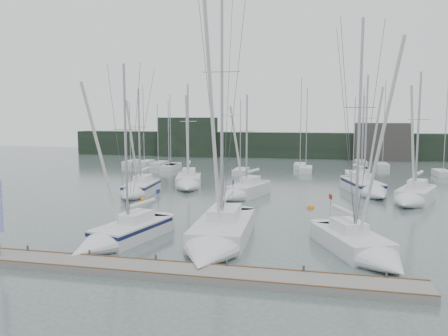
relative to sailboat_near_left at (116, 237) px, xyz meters
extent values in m
plane|color=#455453|center=(6.01, 0.70, -0.54)|extent=(160.00, 160.00, 0.00)
cube|color=slate|center=(6.01, -4.30, -0.34)|extent=(24.00, 2.00, 0.40)
cube|color=black|center=(6.01, 62.70, 1.96)|extent=(90.00, 4.00, 5.00)
cube|color=black|center=(-13.99, 60.70, 3.46)|extent=(12.00, 3.00, 8.00)
cube|color=#3A3836|center=(24.01, 60.70, 2.96)|extent=(10.00, 3.00, 7.00)
cube|color=silver|center=(9.62, 44.57, -0.19)|extent=(1.80, 4.50, 0.90)
cylinder|color=#989A9F|center=(9.62, 44.07, 6.95)|extent=(0.12, 0.12, 13.38)
cube|color=silver|center=(-16.02, 43.28, -0.19)|extent=(1.80, 4.50, 0.90)
cylinder|color=#989A9F|center=(-16.02, 42.78, 6.53)|extent=(0.12, 0.12, 12.55)
cube|color=silver|center=(-9.85, 38.20, -0.19)|extent=(1.80, 4.50, 0.90)
cylinder|color=#989A9F|center=(-9.85, 37.70, 5.16)|extent=(0.12, 0.12, 9.81)
cube|color=silver|center=(10.66, 40.34, -0.19)|extent=(1.80, 4.50, 0.90)
cylinder|color=#989A9F|center=(10.66, 39.84, 6.01)|extent=(0.12, 0.12, 11.50)
cube|color=silver|center=(-13.12, 42.16, -0.19)|extent=(1.80, 4.50, 0.90)
cylinder|color=#989A9F|center=(-13.12, 41.66, 5.04)|extent=(0.12, 0.12, 9.55)
cube|color=silver|center=(-10.11, 39.77, -0.19)|extent=(1.80, 4.50, 0.90)
cylinder|color=#989A9F|center=(-10.11, 39.27, 5.68)|extent=(0.12, 0.12, 10.84)
cube|color=silver|center=(29.29, 40.00, -0.19)|extent=(1.80, 4.50, 0.90)
cylinder|color=#989A9F|center=(29.29, 39.50, 6.46)|extent=(0.12, 0.12, 12.40)
cube|color=silver|center=(18.61, 41.66, -0.19)|extent=(1.80, 4.50, 0.90)
cylinder|color=#989A9F|center=(18.61, 41.16, 6.05)|extent=(0.12, 0.12, 11.59)
cube|color=silver|center=(17.04, 35.61, -0.19)|extent=(1.80, 4.50, 0.90)
cylinder|color=#989A9F|center=(17.04, 35.11, 5.23)|extent=(0.12, 0.12, 9.93)
cube|color=silver|center=(22.38, 47.81, -0.19)|extent=(1.80, 4.50, 0.90)
cylinder|color=#989A9F|center=(22.38, 47.31, 6.75)|extent=(0.12, 0.12, 12.98)
cube|color=silver|center=(-18.48, 43.31, -0.19)|extent=(1.80, 4.50, 0.90)
cylinder|color=#989A9F|center=(-18.48, 42.81, 5.14)|extent=(0.12, 0.12, 9.76)
cube|color=silver|center=(1.69, 35.66, -0.19)|extent=(1.80, 4.50, 0.90)
cylinder|color=#989A9F|center=(1.69, 35.16, 5.16)|extent=(0.12, 0.12, 9.80)
cube|color=silver|center=(18.57, 40.01, -0.19)|extent=(1.80, 4.50, 0.90)
cylinder|color=#989A9F|center=(18.57, 39.51, 5.43)|extent=(0.12, 0.12, 10.33)
cube|color=silver|center=(19.44, 51.44, -0.19)|extent=(1.80, 4.50, 0.90)
cylinder|color=#989A9F|center=(19.44, 50.94, 5.46)|extent=(0.12, 0.12, 10.39)
cube|color=silver|center=(0.37, 1.60, -0.13)|extent=(3.94, 6.43, 1.37)
cone|color=silver|center=(-0.60, -2.56, -0.13)|extent=(3.17, 3.10, 2.65)
cube|color=silver|center=(0.48, 2.05, 0.88)|extent=(1.96, 2.66, 0.64)
cylinder|color=#989A9F|center=(0.28, 1.19, 5.80)|extent=(0.16, 0.16, 10.50)
cylinder|color=silver|center=(0.65, 2.77, 1.70)|extent=(0.91, 2.91, 0.26)
cube|color=#0F1438|center=(0.37, 1.60, 0.33)|extent=(3.97, 6.45, 0.23)
cube|color=navy|center=(1.10, 4.69, 2.20)|extent=(0.13, 0.49, 0.33)
cube|color=silver|center=(6.40, 3.04, -0.06)|extent=(3.76, 8.19, 1.60)
cone|color=silver|center=(6.65, -2.70, -0.06)|extent=(3.57, 3.59, 3.42)
cube|color=silver|center=(6.38, 3.58, 1.12)|extent=(2.02, 3.30, 0.75)
cylinder|color=#989A9F|center=(6.42, 2.47, 8.90)|extent=(0.19, 0.19, 16.31)
cylinder|color=silver|center=(6.33, 4.65, 2.08)|extent=(0.47, 3.94, 0.30)
cube|color=navy|center=(6.22, 7.28, 2.67)|extent=(0.04, 0.58, 0.39)
cube|color=silver|center=(14.72, 2.11, -0.12)|extent=(4.95, 6.50, 1.40)
cone|color=silver|center=(16.43, -1.72, -0.12)|extent=(3.58, 3.44, 2.80)
cube|color=silver|center=(14.53, 2.54, 0.91)|extent=(2.36, 2.77, 0.65)
cylinder|color=#989A9F|center=(14.89, 1.73, 6.96)|extent=(0.17, 0.17, 12.75)
cylinder|color=silver|center=(14.24, 3.18, 1.75)|extent=(1.41, 2.72, 0.26)
cube|color=maroon|center=(13.45, 4.96, 2.26)|extent=(0.22, 0.47, 0.34)
cube|color=silver|center=(-5.86, 17.87, -0.08)|extent=(3.07, 5.95, 1.54)
cone|color=silver|center=(-5.50, 13.78, -0.08)|extent=(2.78, 2.68, 2.57)
cube|color=silver|center=(-5.91, 18.38, 1.05)|extent=(1.61, 2.41, 0.72)
cylinder|color=#989A9F|center=(-5.82, 17.46, 5.62)|extent=(0.19, 0.19, 9.86)
cylinder|color=silver|center=(-5.96, 19.01, 1.98)|extent=(0.53, 2.82, 0.29)
cube|color=#0F1438|center=(-5.86, 17.87, 0.44)|extent=(3.09, 5.97, 0.26)
cube|color=silver|center=(-2.40, 23.68, -0.05)|extent=(4.04, 6.11, 1.64)
cone|color=silver|center=(-1.41, 19.80, -0.05)|extent=(3.25, 3.00, 2.74)
cube|color=silver|center=(-2.53, 24.21, 1.16)|extent=(2.01, 2.54, 0.77)
cylinder|color=#989A9F|center=(-2.30, 23.29, 6.06)|extent=(0.20, 0.20, 10.58)
cylinder|color=silver|center=(-2.67, 24.76, 2.14)|extent=(0.97, 2.73, 0.31)
cube|color=silver|center=(5.44, 19.21, -0.08)|extent=(4.01, 6.05, 1.54)
cone|color=silver|center=(4.26, 15.41, -0.08)|extent=(3.07, 3.01, 2.47)
cube|color=silver|center=(5.59, 19.70, 1.06)|extent=(1.96, 2.53, 0.72)
cylinder|color=#989A9F|center=(5.32, 18.83, 5.29)|extent=(0.19, 0.19, 9.19)
cylinder|color=silver|center=(5.77, 20.27, 1.98)|extent=(1.08, 2.68, 0.29)
cube|color=silver|center=(17.28, 24.05, -0.05)|extent=(4.38, 6.97, 1.64)
cone|color=silver|center=(18.44, 19.59, -0.05)|extent=(3.45, 3.40, 2.85)
cube|color=silver|center=(17.14, 24.58, 1.16)|extent=(2.17, 2.90, 0.77)
cylinder|color=#989A9F|center=(17.39, 23.61, 6.39)|extent=(0.20, 0.20, 11.24)
cylinder|color=silver|center=(16.95, 25.31, 2.14)|extent=(1.09, 3.13, 0.31)
cube|color=#0F1438|center=(17.28, 24.05, 0.50)|extent=(4.41, 7.00, 0.27)
cube|color=silver|center=(21.83, 19.51, -0.04)|extent=(4.67, 6.19, 1.65)
cone|color=silver|center=(20.31, 15.84, -0.04)|extent=(3.46, 3.26, 2.75)
cube|color=silver|center=(22.04, 20.02, 1.17)|extent=(2.25, 2.64, 0.77)
cylinder|color=#989A9F|center=(21.68, 19.15, 6.31)|extent=(0.20, 0.20, 11.06)
cylinder|color=silver|center=(22.26, 20.54, 2.16)|extent=(1.33, 2.63, 0.31)
sphere|color=orange|center=(4.98, 10.71, -0.54)|extent=(0.59, 0.59, 0.59)
sphere|color=orange|center=(11.96, 14.29, -0.54)|extent=(0.68, 0.68, 0.68)
sphere|color=orange|center=(-4.37, 14.58, -0.54)|extent=(0.53, 0.53, 0.53)
cube|color=#1F29C7|center=(-4.57, -4.67, 2.76)|extent=(0.57, 0.26, 3.01)
ellipsoid|color=white|center=(6.86, 3.18, 7.76)|extent=(0.33, 0.48, 0.20)
cube|color=gray|center=(6.60, 3.10, 7.78)|extent=(0.46, 0.26, 0.11)
cube|color=gray|center=(7.13, 3.26, 7.78)|extent=(0.46, 0.26, 0.11)
camera|label=1|loc=(12.68, -25.17, 7.71)|focal=35.00mm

